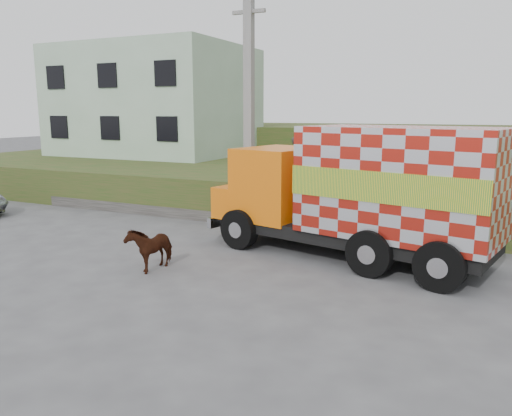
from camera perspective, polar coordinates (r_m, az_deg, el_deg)
The scene contains 9 objects.
ground at distance 13.62m, azimuth -5.42°, elevation -5.83°, with size 120.00×120.00×0.00m, color #474749.
embankment at distance 22.46m, azimuth 7.54°, elevation 2.75°, with size 40.00×12.00×1.50m, color #284A18.
embankment_far at distance 33.97m, azimuth 13.74°, elevation 6.57°, with size 40.00×12.00×3.00m, color #284A18.
retaining_strip at distance 18.07m, azimuth -4.18°, elevation -0.96°, with size 16.00×0.50×0.40m, color #595651.
building at distance 29.97m, azimuth -11.32°, elevation 11.86°, with size 10.00×8.00×6.00m, color #ACC9AD.
utility_pole at distance 17.57m, azimuth -0.81°, elevation 11.46°, with size 1.20×0.30×8.00m.
cargo_truck at distance 13.51m, azimuth 11.96°, elevation 1.82°, with size 8.34×4.24×3.56m.
cow at distance 12.90m, azimuth -11.96°, elevation -4.38°, with size 0.61×1.34×1.13m, color #37150D.
pedestrian at distance 17.99m, azimuth 4.42°, elevation 5.68°, with size 0.57×0.37×1.55m, color #2F2C2A.
Camera 1 is at (6.64, -11.22, 3.93)m, focal length 35.00 mm.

